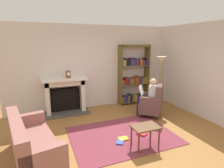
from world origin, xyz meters
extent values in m
plane|color=olive|center=(0.00, 0.00, 0.00)|extent=(14.00, 14.00, 0.00)
cube|color=silver|center=(0.00, 2.55, 1.35)|extent=(5.60, 0.10, 2.70)
cube|color=silver|center=(2.65, 1.25, 1.35)|extent=(0.10, 5.20, 2.70)
cube|color=brown|center=(0.00, 0.30, 0.01)|extent=(2.40, 1.80, 0.01)
cube|color=#4C4742|center=(-1.02, 2.18, 0.03)|extent=(1.36, 0.64, 0.05)
cube|color=black|center=(-1.02, 2.40, 0.40)|extent=(0.84, 0.20, 0.70)
cube|color=silver|center=(-1.54, 2.28, 0.53)|extent=(0.12, 0.44, 1.05)
cube|color=silver|center=(-0.50, 2.28, 0.53)|extent=(0.12, 0.44, 1.05)
cube|color=silver|center=(-1.02, 2.28, 0.97)|extent=(1.16, 0.44, 0.16)
cube|color=silver|center=(-1.02, 2.22, 1.08)|extent=(1.32, 0.56, 0.06)
cylinder|color=brown|center=(-0.91, 2.20, 1.22)|extent=(0.14, 0.14, 0.21)
cylinder|color=white|center=(-0.91, 2.14, 1.24)|extent=(0.10, 0.01, 0.10)
cube|color=brown|center=(0.86, 2.34, 1.04)|extent=(0.04, 0.32, 2.07)
cube|color=brown|center=(1.92, 2.34, 1.04)|extent=(0.04, 0.32, 2.07)
cube|color=brown|center=(1.39, 2.34, 2.05)|extent=(1.10, 0.32, 0.04)
cube|color=brown|center=(1.39, 2.34, 0.06)|extent=(1.06, 0.32, 0.02)
cube|color=brown|center=(0.93, 2.33, 0.17)|extent=(0.08, 0.26, 0.20)
cube|color=#4C1E59|center=(1.00, 2.33, 0.18)|extent=(0.05, 0.26, 0.22)
cube|color=navy|center=(1.07, 2.33, 0.18)|extent=(0.08, 0.26, 0.22)
cube|color=brown|center=(1.14, 2.33, 0.18)|extent=(0.06, 0.26, 0.22)
cube|color=navy|center=(1.20, 2.33, 0.20)|extent=(0.05, 0.26, 0.25)
cube|color=black|center=(1.26, 2.33, 0.20)|extent=(0.05, 0.26, 0.26)
cube|color=brown|center=(1.34, 2.33, 0.20)|extent=(0.09, 0.26, 0.25)
cube|color=#997F4C|center=(1.43, 2.33, 0.19)|extent=(0.08, 0.26, 0.24)
cube|color=#4C1E59|center=(1.52, 2.33, 0.18)|extent=(0.08, 0.26, 0.22)
cube|color=black|center=(1.59, 2.33, 0.17)|extent=(0.04, 0.26, 0.19)
cube|color=#1E592D|center=(1.65, 2.33, 0.19)|extent=(0.07, 0.26, 0.24)
cube|color=brown|center=(1.73, 2.33, 0.19)|extent=(0.07, 0.26, 0.24)
cube|color=black|center=(1.81, 2.33, 0.16)|extent=(0.08, 0.26, 0.17)
cube|color=brown|center=(1.39, 2.34, 0.71)|extent=(1.06, 0.32, 0.02)
cube|color=brown|center=(0.92, 2.33, 0.80)|extent=(0.07, 0.26, 0.16)
cube|color=maroon|center=(1.00, 2.33, 0.81)|extent=(0.06, 0.26, 0.17)
cube|color=maroon|center=(1.08, 2.33, 0.83)|extent=(0.08, 0.26, 0.22)
cube|color=#4C1E59|center=(1.15, 2.33, 0.84)|extent=(0.05, 0.26, 0.23)
cube|color=brown|center=(1.23, 2.33, 0.82)|extent=(0.08, 0.26, 0.20)
cube|color=brown|center=(1.32, 2.33, 0.82)|extent=(0.08, 0.26, 0.20)
cube|color=maroon|center=(1.39, 2.33, 0.83)|extent=(0.07, 0.26, 0.21)
cube|color=brown|center=(1.47, 2.33, 0.84)|extent=(0.06, 0.26, 0.23)
cube|color=maroon|center=(1.54, 2.33, 0.85)|extent=(0.07, 0.26, 0.26)
cube|color=navy|center=(1.63, 2.33, 0.83)|extent=(0.08, 0.26, 0.21)
cube|color=brown|center=(1.71, 2.33, 0.81)|extent=(0.07, 0.26, 0.18)
cube|color=brown|center=(1.80, 2.33, 0.82)|extent=(0.08, 0.26, 0.20)
cube|color=brown|center=(1.87, 2.33, 0.83)|extent=(0.06, 0.26, 0.21)
cube|color=brown|center=(1.39, 2.34, 1.36)|extent=(1.06, 0.32, 0.02)
cube|color=#1E592D|center=(0.91, 2.33, 1.48)|extent=(0.04, 0.26, 0.22)
cube|color=#997F4C|center=(0.97, 2.33, 1.47)|extent=(0.09, 0.26, 0.20)
cube|color=black|center=(1.07, 2.33, 1.49)|extent=(0.08, 0.26, 0.23)
cube|color=black|center=(1.15, 2.33, 1.47)|extent=(0.08, 0.26, 0.20)
cube|color=#4C1E59|center=(1.23, 2.33, 1.49)|extent=(0.07, 0.26, 0.24)
cube|color=#1E592D|center=(1.30, 2.33, 1.47)|extent=(0.04, 0.26, 0.20)
cube|color=navy|center=(1.37, 2.33, 1.50)|extent=(0.08, 0.26, 0.25)
cube|color=maroon|center=(1.46, 2.33, 1.47)|extent=(0.08, 0.26, 0.20)
cube|color=black|center=(1.53, 2.33, 1.47)|extent=(0.05, 0.26, 0.20)
cube|color=#997F4C|center=(1.60, 2.33, 1.49)|extent=(0.06, 0.26, 0.23)
cube|color=maroon|center=(1.68, 2.33, 1.47)|extent=(0.08, 0.26, 0.19)
cube|color=navy|center=(1.75, 2.33, 1.45)|extent=(0.05, 0.26, 0.16)
cube|color=black|center=(1.80, 2.33, 1.49)|extent=(0.05, 0.26, 0.23)
cube|color=#4C1E59|center=(1.87, 2.33, 1.48)|extent=(0.08, 0.26, 0.22)
cube|color=brown|center=(1.39, 2.34, 2.01)|extent=(1.06, 0.32, 0.02)
cylinder|color=#331E14|center=(1.26, 1.42, 0.06)|extent=(0.05, 0.05, 0.12)
cylinder|color=#331E14|center=(0.93, 1.04, 0.06)|extent=(0.05, 0.05, 0.12)
cylinder|color=#331E14|center=(1.62, 1.11, 0.06)|extent=(0.05, 0.05, 0.12)
cylinder|color=#331E14|center=(1.29, 0.72, 0.06)|extent=(0.05, 0.05, 0.12)
cube|color=brown|center=(1.28, 1.07, 0.27)|extent=(0.87, 0.88, 0.30)
cube|color=brown|center=(1.46, 0.92, 0.70)|extent=(0.54, 0.59, 0.55)
cube|color=brown|center=(1.45, 1.28, 0.53)|extent=(0.49, 0.44, 0.22)
cube|color=brown|center=(1.10, 0.87, 0.53)|extent=(0.49, 0.44, 0.22)
cube|color=silver|center=(1.31, 1.04, 0.67)|extent=(0.36, 0.37, 0.50)
sphere|color=#D8AD8C|center=(1.31, 1.04, 1.04)|extent=(0.20, 0.20, 0.20)
cube|color=#191E3F|center=(1.21, 1.23, 0.47)|extent=(0.38, 0.35, 0.12)
cube|color=#191E3F|center=(1.11, 1.11, 0.47)|extent=(0.38, 0.35, 0.12)
cylinder|color=#191E3F|center=(1.07, 1.36, 0.21)|extent=(0.10, 0.10, 0.42)
cylinder|color=#191E3F|center=(0.97, 1.24, 0.21)|extent=(0.10, 0.10, 0.42)
cube|color=white|center=(1.06, 1.26, 0.77)|extent=(0.32, 0.34, 0.25)
cube|color=#98615A|center=(-1.89, 0.08, 0.20)|extent=(1.00, 1.80, 0.40)
cube|color=#98615A|center=(-2.15, 0.04, 0.62)|extent=(0.51, 1.71, 0.45)
cube|color=#98615A|center=(-1.75, -0.67, 0.52)|extent=(0.72, 0.29, 0.24)
cube|color=#98615A|center=(-2.03, 0.84, 0.52)|extent=(0.72, 0.29, 0.24)
cube|color=brown|center=(0.22, -0.33, 0.47)|extent=(0.56, 0.39, 0.03)
cylinder|color=brown|center=(-0.02, -0.48, 0.23)|extent=(0.04, 0.04, 0.45)
cylinder|color=brown|center=(0.46, -0.48, 0.23)|extent=(0.04, 0.04, 0.45)
cylinder|color=brown|center=(-0.02, -0.18, 0.23)|extent=(0.04, 0.04, 0.45)
cylinder|color=brown|center=(0.46, -0.18, 0.23)|extent=(0.04, 0.04, 0.45)
cube|color=red|center=(0.44, 0.15, 0.03)|extent=(0.26, 0.28, 0.04)
cube|color=#334CA5|center=(-0.19, 0.01, 0.03)|extent=(0.25, 0.26, 0.03)
cube|color=gold|center=(-0.07, 0.11, 0.03)|extent=(0.22, 0.17, 0.03)
cylinder|color=#B7933F|center=(1.98, 1.62, 0.01)|extent=(0.24, 0.24, 0.03)
cylinder|color=#B7933F|center=(1.98, 1.62, 0.76)|extent=(0.03, 0.03, 1.46)
cone|color=beige|center=(1.98, 1.62, 1.59)|extent=(0.32, 0.32, 0.22)
camera|label=1|loc=(-1.72, -3.29, 2.17)|focal=29.49mm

